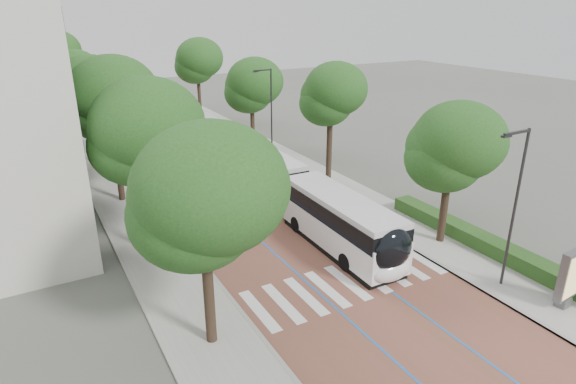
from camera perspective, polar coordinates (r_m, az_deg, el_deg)
name	(u,v)px	position (r m, az deg, el deg)	size (l,w,h in m)	color
ground	(356,293)	(24.38, 8.06, -11.79)	(160.00, 160.00, 0.00)	#51544C
road	(149,127)	(58.94, -16.11, 7.46)	(11.00, 140.00, 0.02)	brown
sidewalk_left	(81,134)	(57.77, -23.35, 6.33)	(4.00, 140.00, 0.12)	gray
sidewalk_right	(210,119)	(61.00, -9.23, 8.51)	(4.00, 140.00, 0.12)	gray
kerb_left	(99,132)	(57.97, -21.50, 6.64)	(0.20, 140.00, 0.14)	gray
kerb_right	(195,121)	(60.40, -10.93, 8.27)	(0.20, 140.00, 0.14)	gray
zebra_crossing	(347,282)	(25.14, 7.05, -10.56)	(10.55, 3.60, 0.01)	silver
lane_line_left	(135,128)	(58.61, -17.63, 7.23)	(0.12, 126.00, 0.01)	#225EAB
lane_line_right	(163,125)	(59.31, -14.61, 7.70)	(0.12, 126.00, 0.01)	#225EAB
hedge	(484,242)	(29.95, 22.25, -5.53)	(1.20, 14.00, 0.80)	#1E4317
streetlight_near	(514,198)	(24.84, 25.24, -0.61)	(1.82, 0.20, 8.00)	#292A2C
streetlight_far	(270,106)	(43.50, -2.20, 10.09)	(1.82, 0.20, 8.00)	#292A2C
lamp_post_left	(179,186)	(26.52, -12.82, 0.66)	(0.14, 0.14, 8.00)	#292A2C
trees_left	(96,95)	(41.03, -21.85, 10.58)	(6.05, 60.84, 9.73)	black
trees_right	(264,86)	(46.57, -2.85, 12.40)	(5.92, 47.54, 9.01)	black
lead_bus	(306,200)	(30.63, 2.20, -0.99)	(2.88, 18.44, 3.20)	black
bus_queued_0	(217,144)	(43.90, -8.40, 5.70)	(3.01, 12.49, 3.20)	white
bus_queued_1	(168,117)	(55.89, -14.05, 8.64)	(3.22, 12.52, 3.20)	white
bus_queued_2	(145,97)	(69.18, -16.59, 10.72)	(3.17, 12.51, 3.20)	white
ad_panel	(569,278)	(25.67, 30.33, -8.78)	(1.40, 0.58, 2.85)	#59595B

